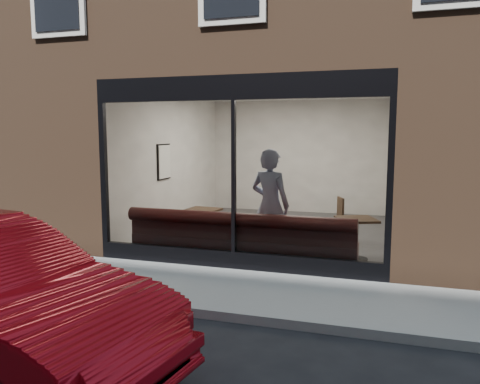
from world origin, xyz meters
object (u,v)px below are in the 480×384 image
(person, at_px, (270,205))
(cafe_chair_right, at_px, (331,231))
(banquette, at_px, (241,250))
(cafe_table_right, at_px, (357,219))
(cafe_table_left, at_px, (202,210))

(person, xyz_separation_m, cafe_chair_right, (0.90, 1.68, -0.76))
(banquette, xyz_separation_m, cafe_table_right, (1.92, 0.78, 0.52))
(person, relative_size, cafe_table_right, 3.09)
(cafe_chair_right, bearing_deg, cafe_table_left, 1.60)
(person, xyz_separation_m, cafe_table_left, (-1.54, 0.60, -0.26))
(cafe_table_left, relative_size, cafe_chair_right, 1.73)
(person, height_order, cafe_table_left, person)
(banquette, height_order, cafe_chair_right, banquette)
(cafe_table_left, xyz_separation_m, cafe_chair_right, (2.44, 1.08, -0.50))
(cafe_table_left, bearing_deg, cafe_chair_right, 23.93)
(cafe_table_right, bearing_deg, banquette, -157.86)
(banquette, height_order, cafe_table_left, cafe_table_left)
(banquette, relative_size, cafe_table_left, 6.30)
(banquette, height_order, person, person)
(banquette, distance_m, person, 0.95)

